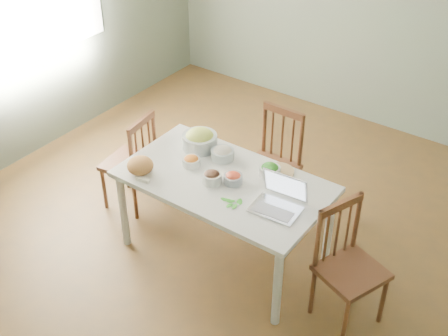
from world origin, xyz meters
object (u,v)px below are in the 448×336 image
Objects in this scene: bread_boule at (140,166)px; bowl_squash at (200,139)px; chair_far at (269,166)px; chair_left at (128,160)px; laptop at (276,197)px; dining_table at (224,217)px; chair_right at (352,270)px.

bowl_squash reaches higher than bread_boule.
chair_far is at bearing 59.39° from bread_boule.
chair_far is at bearing 45.50° from bowl_squash.
bread_boule is 0.71× the size of bowl_squash.
bread_boule is (0.48, -0.34, 0.33)m from chair_left.
chair_far is at bearing 111.03° from chair_left.
laptop reaches higher than bread_boule.
chair_far reaches higher than dining_table.
dining_table is at bearing 78.48° from chair_left.
chair_far is 2.86× the size of laptop.
laptop is at bearing 115.34° from chair_right.
chair_left is at bearing -149.05° from chair_far.
chair_left is 0.97× the size of chair_right.
chair_far is at bearing 90.03° from dining_table.
dining_table is at bearing -30.19° from bowl_squash.
chair_right is 3.33× the size of bowl_squash.
chair_left is 2.07m from chair_right.
chair_right is at bearing -31.05° from chair_far.
chair_right is (2.07, -0.09, 0.01)m from chair_left.
dining_table is at bearing 108.58° from chair_right.
chair_right is at bearing 8.71° from bread_boule.
chair_left reaches higher than dining_table.
chair_right is (1.05, -0.67, -0.01)m from chair_far.
dining_table is at bearing -88.61° from chair_far.
chair_left is 3.24× the size of bowl_squash.
chair_right reaches higher than bread_boule.
chair_far is at bearing 78.33° from chair_right.
bowl_squash reaches higher than dining_table.
chair_far reaches higher than bread_boule.
laptop is at bearing 76.17° from chair_left.
chair_far reaches higher than chair_right.
bread_boule is 1.04m from laptop.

